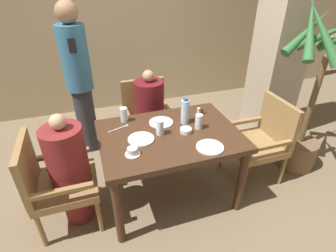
% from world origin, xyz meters
% --- Properties ---
extents(ground_plane, '(16.00, 16.00, 0.00)m').
position_xyz_m(ground_plane, '(0.00, 0.00, 0.00)').
color(ground_plane, '#7A664C').
extents(wall_back, '(8.00, 0.06, 2.80)m').
position_xyz_m(wall_back, '(0.00, 2.18, 1.40)').
color(wall_back, tan).
rests_on(wall_back, ground_plane).
extents(pillar_stone, '(0.47, 0.47, 2.70)m').
position_xyz_m(pillar_stone, '(1.61, 0.72, 1.35)').
color(pillar_stone, tan).
rests_on(pillar_stone, ground_plane).
extents(dining_table, '(1.21, 0.87, 0.72)m').
position_xyz_m(dining_table, '(0.00, 0.00, 0.63)').
color(dining_table, '#422819').
rests_on(dining_table, ground_plane).
extents(chair_left_side, '(0.52, 0.52, 0.86)m').
position_xyz_m(chair_left_side, '(-1.00, 0.00, 0.47)').
color(chair_left_side, olive).
rests_on(chair_left_side, ground_plane).
extents(diner_in_left_chair, '(0.32, 0.32, 1.06)m').
position_xyz_m(diner_in_left_chair, '(-0.86, 0.00, 0.54)').
color(diner_in_left_chair, maroon).
rests_on(diner_in_left_chair, ground_plane).
extents(chair_far_side, '(0.52, 0.52, 0.86)m').
position_xyz_m(chair_far_side, '(0.00, 0.83, 0.47)').
color(chair_far_side, olive).
rests_on(chair_far_side, ground_plane).
extents(diner_in_far_chair, '(0.32, 0.32, 1.07)m').
position_xyz_m(diner_in_far_chair, '(-0.00, 0.69, 0.55)').
color(diner_in_far_chair, '#5B1419').
rests_on(diner_in_far_chair, ground_plane).
extents(chair_right_side, '(0.52, 0.52, 0.86)m').
position_xyz_m(chair_right_side, '(1.00, 0.00, 0.47)').
color(chair_right_side, olive).
rests_on(chair_right_side, ground_plane).
extents(standing_host, '(0.29, 0.33, 1.71)m').
position_xyz_m(standing_host, '(-0.69, 1.07, 0.92)').
color(standing_host, '#2D2D33').
rests_on(standing_host, ground_plane).
extents(potted_palm, '(0.77, 0.86, 1.83)m').
position_xyz_m(potted_palm, '(1.54, 0.01, 0.75)').
color(potted_palm, brown).
rests_on(potted_palm, ground_plane).
extents(plate_main_left, '(0.22, 0.22, 0.01)m').
position_xyz_m(plate_main_left, '(0.24, -0.30, 0.73)').
color(plate_main_left, white).
rests_on(plate_main_left, dining_table).
extents(plate_main_right, '(0.22, 0.22, 0.01)m').
position_xyz_m(plate_main_right, '(-0.02, 0.19, 0.73)').
color(plate_main_right, white).
rests_on(plate_main_right, dining_table).
extents(plate_dessert_center, '(0.22, 0.22, 0.01)m').
position_xyz_m(plate_dessert_center, '(-0.26, -0.02, 0.73)').
color(plate_dessert_center, white).
rests_on(plate_dessert_center, dining_table).
extents(teacup_with_saucer, '(0.12, 0.12, 0.06)m').
position_xyz_m(teacup_with_saucer, '(-0.37, -0.20, 0.75)').
color(teacup_with_saucer, white).
rests_on(teacup_with_saucer, dining_table).
extents(bowl_small, '(0.10, 0.10, 0.04)m').
position_xyz_m(bowl_small, '(0.14, -0.03, 0.74)').
color(bowl_small, white).
rests_on(bowl_small, dining_table).
extents(water_bottle, '(0.08, 0.08, 0.25)m').
position_xyz_m(water_bottle, '(0.19, 0.13, 0.84)').
color(water_bottle, silver).
rests_on(water_bottle, dining_table).
extents(glass_tall_near, '(0.07, 0.07, 0.14)m').
position_xyz_m(glass_tall_near, '(0.27, -0.00, 0.79)').
color(glass_tall_near, silver).
rests_on(glass_tall_near, dining_table).
extents(glass_tall_mid, '(0.07, 0.07, 0.14)m').
position_xyz_m(glass_tall_mid, '(-0.34, 0.34, 0.79)').
color(glass_tall_mid, silver).
rests_on(glass_tall_mid, dining_table).
extents(glass_tall_far, '(0.07, 0.07, 0.14)m').
position_xyz_m(glass_tall_far, '(-0.08, 0.01, 0.79)').
color(glass_tall_far, silver).
rests_on(glass_tall_far, dining_table).
extents(salt_shaker, '(0.03, 0.03, 0.07)m').
position_xyz_m(salt_shaker, '(0.38, 0.23, 0.76)').
color(salt_shaker, white).
rests_on(salt_shaker, dining_table).
extents(pepper_shaker, '(0.03, 0.03, 0.07)m').
position_xyz_m(pepper_shaker, '(0.42, 0.23, 0.76)').
color(pepper_shaker, '#4C3D2D').
rests_on(pepper_shaker, dining_table).
extents(fork_beside_plate, '(0.20, 0.08, 0.00)m').
position_xyz_m(fork_beside_plate, '(-0.39, 0.22, 0.73)').
color(fork_beside_plate, silver).
rests_on(fork_beside_plate, dining_table).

